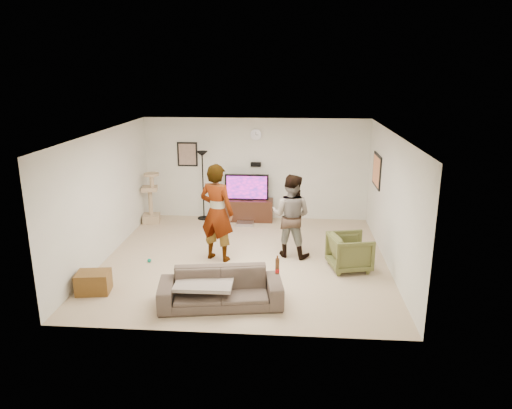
# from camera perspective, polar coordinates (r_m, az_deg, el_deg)

# --- Properties ---
(floor) EXTENTS (5.50, 5.50, 0.02)m
(floor) POSITION_cam_1_polar(r_m,az_deg,el_deg) (9.47, -1.30, -6.62)
(floor) COLOR tan
(floor) RESTS_ON ground
(ceiling) EXTENTS (5.50, 5.50, 0.02)m
(ceiling) POSITION_cam_1_polar(r_m,az_deg,el_deg) (8.81, -1.40, 8.68)
(ceiling) COLOR white
(ceiling) RESTS_ON wall_back
(wall_back) EXTENTS (5.50, 0.04, 2.50)m
(wall_back) POSITION_cam_1_polar(r_m,az_deg,el_deg) (11.73, -0.00, 4.28)
(wall_back) COLOR silver
(wall_back) RESTS_ON floor
(wall_front) EXTENTS (5.50, 0.04, 2.50)m
(wall_front) POSITION_cam_1_polar(r_m,az_deg,el_deg) (6.47, -3.80, -5.66)
(wall_front) COLOR silver
(wall_front) RESTS_ON floor
(wall_left) EXTENTS (0.04, 5.50, 2.50)m
(wall_left) POSITION_cam_1_polar(r_m,az_deg,el_deg) (9.73, -17.69, 1.05)
(wall_left) COLOR silver
(wall_left) RESTS_ON floor
(wall_right) EXTENTS (0.04, 5.50, 2.50)m
(wall_right) POSITION_cam_1_polar(r_m,az_deg,el_deg) (9.21, 15.94, 0.37)
(wall_right) COLOR silver
(wall_right) RESTS_ON floor
(wall_clock) EXTENTS (0.26, 0.04, 0.26)m
(wall_clock) POSITION_cam_1_polar(r_m,az_deg,el_deg) (11.55, -0.01, 8.38)
(wall_clock) COLOR silver
(wall_clock) RESTS_ON wall_back
(wall_speaker) EXTENTS (0.25, 0.10, 0.10)m
(wall_speaker) POSITION_cam_1_polar(r_m,az_deg,el_deg) (11.64, -0.02, 4.85)
(wall_speaker) COLOR black
(wall_speaker) RESTS_ON wall_back
(picture_back) EXTENTS (0.42, 0.03, 0.52)m
(picture_back) POSITION_cam_1_polar(r_m,az_deg,el_deg) (11.89, -8.25, 6.00)
(picture_back) COLOR #846D60
(picture_back) RESTS_ON wall_back
(picture_right) EXTENTS (0.03, 0.78, 0.62)m
(picture_right) POSITION_cam_1_polar(r_m,az_deg,el_deg) (10.68, 14.31, 3.98)
(picture_right) COLOR #F48B59
(picture_right) RESTS_ON wall_right
(tv_stand) EXTENTS (1.28, 0.45, 0.53)m
(tv_stand) POSITION_cam_1_polar(r_m,az_deg,el_deg) (11.75, -1.10, -0.65)
(tv_stand) COLOR #331A10
(tv_stand) RESTS_ON floor
(console_box) EXTENTS (0.40, 0.30, 0.07)m
(console_box) POSITION_cam_1_polar(r_m,az_deg,el_deg) (11.44, -1.33, -2.32)
(console_box) COLOR #BABAC4
(console_box) RESTS_ON floor
(tv) EXTENTS (1.07, 0.08, 0.63)m
(tv) POSITION_cam_1_polar(r_m,az_deg,el_deg) (11.59, -1.11, 2.12)
(tv) COLOR black
(tv) RESTS_ON tv_stand
(tv_screen) EXTENTS (0.98, 0.01, 0.56)m
(tv_screen) POSITION_cam_1_polar(r_m,az_deg,el_deg) (11.55, -1.13, 2.06)
(tv_screen) COLOR #D31795
(tv_screen) RESTS_ON tv
(floor_lamp) EXTENTS (0.32, 0.32, 1.70)m
(floor_lamp) POSITION_cam_1_polar(r_m,az_deg,el_deg) (11.79, -6.38, 2.25)
(floor_lamp) COLOR black
(floor_lamp) RESTS_ON floor
(cat_tree) EXTENTS (0.47, 0.47, 1.25)m
(cat_tree) POSITION_cam_1_polar(r_m,az_deg,el_deg) (11.77, -12.61, 0.81)
(cat_tree) COLOR tan
(cat_tree) RESTS_ON floor
(person_left) EXTENTS (0.82, 0.67, 1.92)m
(person_left) POSITION_cam_1_polar(r_m,az_deg,el_deg) (9.18, -4.73, -0.98)
(person_left) COLOR #AFAFAF
(person_left) RESTS_ON floor
(person_right) EXTENTS (0.97, 0.85, 1.67)m
(person_right) POSITION_cam_1_polar(r_m,az_deg,el_deg) (9.40, 4.22, -1.35)
(person_right) COLOR #2A5AA3
(person_right) RESTS_ON floor
(sofa) EXTENTS (2.04, 1.05, 0.57)m
(sofa) POSITION_cam_1_polar(r_m,az_deg,el_deg) (7.65, -4.27, -10.02)
(sofa) COLOR #4A3D34
(sofa) RESTS_ON floor
(throw_blanket) EXTENTS (0.91, 0.71, 0.06)m
(throw_blanket) POSITION_cam_1_polar(r_m,az_deg,el_deg) (7.65, -6.19, -9.26)
(throw_blanket) COLOR #A9988C
(throw_blanket) RESTS_ON sofa
(beer_bottle) EXTENTS (0.06, 0.06, 0.25)m
(beer_bottle) POSITION_cam_1_polar(r_m,az_deg,el_deg) (7.40, 2.58, -7.43)
(beer_bottle) COLOR #532D15
(beer_bottle) RESTS_ON sofa
(armchair) EXTENTS (0.88, 0.87, 0.67)m
(armchair) POSITION_cam_1_polar(r_m,az_deg,el_deg) (9.07, 11.20, -5.63)
(armchair) COLOR #505329
(armchair) RESTS_ON floor
(side_table) EXTENTS (0.59, 0.48, 0.36)m
(side_table) POSITION_cam_1_polar(r_m,az_deg,el_deg) (8.52, -18.95, -8.84)
(side_table) COLOR #573815
(side_table) RESTS_ON floor
(toy_ball) EXTENTS (0.08, 0.08, 0.08)m
(toy_ball) POSITION_cam_1_polar(r_m,az_deg,el_deg) (9.53, -12.71, -6.57)
(toy_ball) COLOR #0A8064
(toy_ball) RESTS_ON floor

